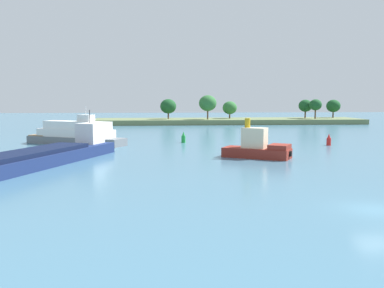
# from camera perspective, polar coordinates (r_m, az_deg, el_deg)

# --- Properties ---
(ground_plane) EXTENTS (400.00, 400.00, 0.00)m
(ground_plane) POSITION_cam_1_polar(r_m,az_deg,el_deg) (31.58, 23.51, -8.19)
(ground_plane) COLOR teal
(treeline_island) EXTENTS (80.68, 16.44, 8.52)m
(treeline_island) POSITION_cam_1_polar(r_m,az_deg,el_deg) (128.66, 5.45, 3.53)
(treeline_island) COLOR #66754C
(treeline_island) RESTS_ON ground
(tugboat) EXTENTS (8.94, 7.09, 5.04)m
(tugboat) POSITION_cam_1_polar(r_m,az_deg,el_deg) (54.53, 8.88, -0.49)
(tugboat) COLOR maroon
(tugboat) RESTS_ON ground
(cargo_barge) EXTENTS (16.51, 31.47, 6.00)m
(cargo_barge) POSITION_cam_1_polar(r_m,az_deg,el_deg) (49.14, -21.37, -1.89)
(cargo_barge) COLOR navy
(cargo_barge) RESTS_ON ground
(white_riverboat) EXTENTS (17.41, 11.76, 6.34)m
(white_riverboat) POSITION_cam_1_polar(r_m,az_deg,el_deg) (72.11, -15.46, 1.28)
(white_riverboat) COLOR slate
(white_riverboat) RESTS_ON ground
(channel_buoy_red) EXTENTS (0.70, 0.70, 1.90)m
(channel_buoy_red) POSITION_cam_1_polar(r_m,az_deg,el_deg) (71.55, 18.03, 0.46)
(channel_buoy_red) COLOR red
(channel_buoy_red) RESTS_ON ground
(channel_buoy_green) EXTENTS (0.70, 0.70, 1.90)m
(channel_buoy_green) POSITION_cam_1_polar(r_m,az_deg,el_deg) (72.34, -1.17, 0.82)
(channel_buoy_green) COLOR green
(channel_buoy_green) RESTS_ON ground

